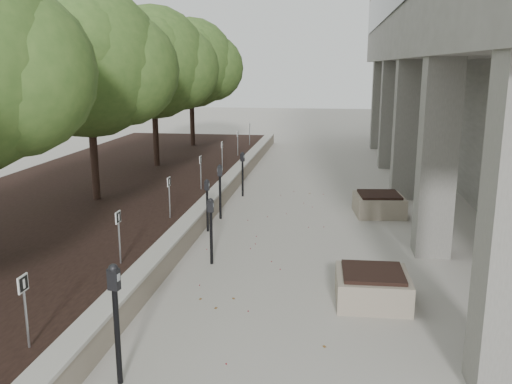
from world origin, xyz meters
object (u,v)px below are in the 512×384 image
Objects in this scene: crabapple_tree_4 at (154,87)px; parking_meter_3 at (207,205)px; crabapple_tree_5 at (191,82)px; parking_meter_2 at (211,231)px; crabapple_tree_3 at (90,94)px; parking_meter_4 at (220,192)px; planter_back at (379,204)px; planter_front at (372,286)px; parking_meter_1 at (117,325)px; parking_meter_5 at (243,174)px.

crabapple_tree_4 is 4.31× the size of parking_meter_3.
parking_meter_2 is (3.82, -13.26, -2.45)m from crabapple_tree_5.
parking_meter_4 is (3.32, -0.03, -2.41)m from crabapple_tree_3.
crabapple_tree_4 reaches higher than parking_meter_3.
crabapple_tree_4 is at bearing 151.19° from planter_back.
crabapple_tree_3 reaches higher than planter_front.
crabapple_tree_4 is 1.00× the size of crabapple_tree_5.
parking_meter_1 is 9.96m from parking_meter_5.
parking_meter_4 reaches higher than planter_back.
parking_meter_2 is at bearing -40.48° from crabapple_tree_3.
parking_meter_5 is 1.10× the size of planter_back.
crabapple_tree_4 is (0.00, 5.00, 0.00)m from crabapple_tree_3.
parking_meter_5 is (0.23, 3.61, 0.04)m from parking_meter_3.
parking_meter_5 reaches higher than planter_back.
crabapple_tree_5 is at bearing 107.11° from parking_meter_2.
crabapple_tree_4 is 4.95m from parking_meter_5.
parking_meter_1 is (3.61, -7.49, -2.34)m from crabapple_tree_3.
planter_front is at bearing -39.74° from parking_meter_3.
crabapple_tree_3 and crabapple_tree_5 have the same top height.
crabapple_tree_5 is 12.01m from planter_back.
crabapple_tree_3 is 8.74m from planter_front.
crabapple_tree_3 is 1.00× the size of crabapple_tree_5.
parking_meter_2 reaches higher than planter_front.
crabapple_tree_3 is at bearing -123.42° from parking_meter_5.
parking_meter_4 is at bearing 101.98° from parking_meter_1.
parking_meter_2 is at bearing -65.18° from crabapple_tree_4.
planter_back is (3.54, 4.21, -0.39)m from parking_meter_2.
parking_meter_4 is 4.18m from planter_back.
parking_meter_5 is (3.48, -2.53, -2.45)m from crabapple_tree_4.
crabapple_tree_4 reaches higher than parking_meter_4.
parking_meter_5 is at bearing 158.64° from planter_back.
planter_back reaches higher than planter_front.
crabapple_tree_3 is 4.04× the size of parking_meter_5.
parking_meter_2 is at bearing -130.09° from planter_back.
crabapple_tree_4 reaches higher than parking_meter_5.
crabapple_tree_3 is 4.25m from parking_meter_3.
parking_meter_4 is at bearing -72.37° from parking_meter_5.
planter_back is at bearing 84.68° from planter_front.
crabapple_tree_5 is 10.84m from parking_meter_4.
crabapple_tree_3 is 4.31× the size of parking_meter_3.
parking_meter_5 is 1.14× the size of planter_front.
planter_front is (6.84, -14.63, -2.85)m from crabapple_tree_5.
planter_back is (7.36, -4.05, -2.83)m from crabapple_tree_4.
crabapple_tree_5 is at bearing 90.00° from crabapple_tree_4.
parking_meter_4 is at bearing 90.57° from parking_meter_3.
crabapple_tree_5 reaches higher than parking_meter_4.
parking_meter_1 reaches higher than parking_meter_2.
parking_meter_3 is 3.62m from parking_meter_5.
crabapple_tree_5 is 3.48× the size of parking_meter_1.
planter_back is (3.75, 8.44, -0.50)m from parking_meter_1.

